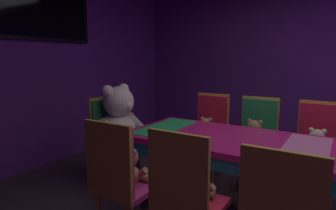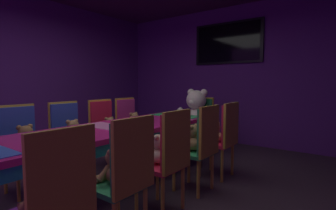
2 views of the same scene
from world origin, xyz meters
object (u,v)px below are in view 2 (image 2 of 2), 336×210
Objects in this scene: banquet_table at (111,134)px; chair_right_4 at (225,133)px; teddy_left_3 at (110,128)px; teddy_right_2 at (158,151)px; teddy_left_4 at (135,123)px; wall_tv at (228,43)px; chair_left_2 at (67,131)px; chair_right_3 at (203,140)px; teddy_left_2 at (73,133)px; teddy_right_1 at (114,168)px; throne_chair at (201,120)px; chair_left_1 at (20,139)px; chair_right_1 at (127,169)px; chair_left_3 at (104,126)px; king_teddy_bear at (196,112)px; chair_right_2 at (170,152)px; teddy_right_3 at (192,139)px; teddy_right_0 at (44,192)px; chair_right_0 at (57,194)px; teddy_right_4 at (215,133)px; chair_left_4 at (128,121)px; teddy_left_1 at (26,141)px.

banquet_table is 3.02× the size of chair_right_4.
teddy_left_3 is 0.96× the size of teddy_right_2.
teddy_left_4 is 0.22× the size of wall_tv.
teddy_left_3 is (0.17, 0.59, -0.02)m from chair_left_2.
teddy_left_2 is at bearing 20.61° from chair_right_3.
teddy_right_1 is 0.95× the size of teddy_right_2.
teddy_left_2 is 2.16m from throne_chair.
chair_left_1 is at bearing -89.37° from chair_left_2.
chair_left_2 is 3.54m from wall_tv.
teddy_left_4 is 2.34m from chair_right_1.
chair_left_3 is at bearing -37.13° from teddy_right_1.
teddy_right_2 is 2.01m from king_teddy_bear.
chair_right_2 is 2.06m from king_teddy_bear.
chair_left_2 is 1.68m from teddy_right_3.
chair_right_4 and throne_chair have the same top height.
chair_left_3 and chair_right_2 have the same top height.
teddy_right_2 reaches higher than banquet_table.
throne_chair reaches higher than teddy_left_4.
chair_left_3 is (-0.85, 0.59, -0.06)m from banquet_table.
chair_left_1 reaches higher than teddy_left_4.
teddy_left_4 is 0.32× the size of chair_right_1.
chair_left_1 is 4.07m from wall_tv.
teddy_left_4 is 1.11× the size of teddy_right_0.
chair_right_0 is 0.14m from teddy_right_0.
chair_right_1 is (0.86, -0.59, -0.06)m from banquet_table.
chair_left_2 is 3.51× the size of teddy_right_4.
teddy_left_2 is 3.51m from wall_tv.
chair_left_2 is 1.38× the size of king_teddy_bear.
chair_left_3 is 1.00× the size of throne_chair.
teddy_left_4 is 1.12× the size of teddy_right_4.
king_teddy_bear reaches higher than teddy_right_0.
banquet_table is 0.92m from teddy_left_3.
teddy_left_1 is at bearing -84.92° from chair_left_4.
teddy_left_1 reaches higher than teddy_left_3.
chair_left_1 and chair_right_3 have the same top height.
banquet_table is 10.09× the size of teddy_left_3.
teddy_left_1 is 1.43m from teddy_right_1.
teddy_right_2 is 1.18m from teddy_right_4.
throne_chair reaches higher than teddy_left_1.
throne_chair is at bearing 180.00° from king_teddy_bear.
chair_left_1 and throne_chair have the same top height.
chair_right_4 is (1.72, 1.76, 0.00)m from chair_left_1.
chair_left_3 is 1.96m from teddy_right_1.
chair_left_4 is 1.00× the size of chair_right_4.
chair_left_2 is 0.68× the size of wall_tv.
chair_right_3 reaches higher than teddy_left_4.
chair_left_3 is 1.65m from teddy_right_2.
chair_left_1 is 1.00× the size of chair_right_2.
chair_right_2 is 3.51× the size of teddy_right_4.
chair_left_1 is 0.59m from chair_left_2.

